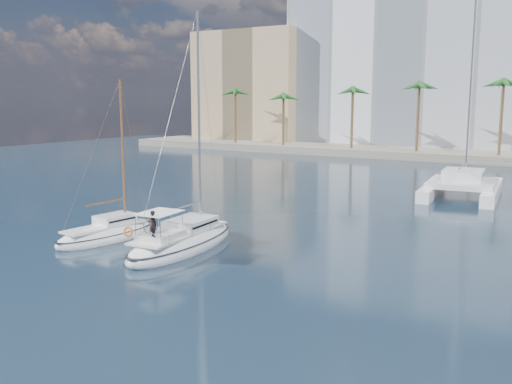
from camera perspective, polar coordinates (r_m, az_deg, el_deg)
The scene contains 10 objects.
ground at distance 36.00m, azimuth -0.16°, elevation -5.46°, with size 160.00×160.00×0.00m, color black.
quay at distance 92.86m, azimuth 20.02°, elevation 3.49°, with size 120.00×14.00×1.20m, color gray.
building_modern at distance 107.11m, azimuth 15.34°, elevation 11.62°, with size 42.00×16.00×28.00m, color white.
building_tan_left at distance 115.59m, azimuth 0.03°, elevation 10.27°, with size 22.00×14.00×22.00m, color tan.
palm_left at distance 101.17m, azimuth 0.36°, elevation 9.99°, with size 3.60×3.60×12.30m.
palm_centre at distance 88.54m, azimuth 19.84°, elevation 9.52°, with size 3.60×3.60×12.30m.
main_sloop at distance 35.50m, azimuth -7.41°, elevation -4.94°, with size 4.03×10.45×15.20m.
small_sloop at distance 38.82m, azimuth -14.67°, elevation -4.05°, with size 3.24×7.90×11.03m.
catamaran at distance 57.70m, azimuth 19.95°, elevation 0.80°, with size 7.71×13.53×18.79m.
seagull at distance 40.80m, azimuth -7.46°, elevation -3.32°, with size 1.13×0.49×0.21m.
Camera 1 is at (18.24, -29.64, 9.23)m, focal length 40.00 mm.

